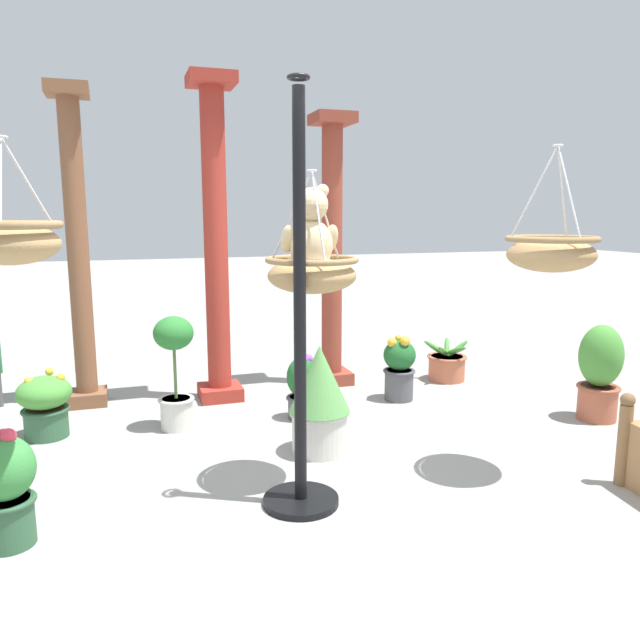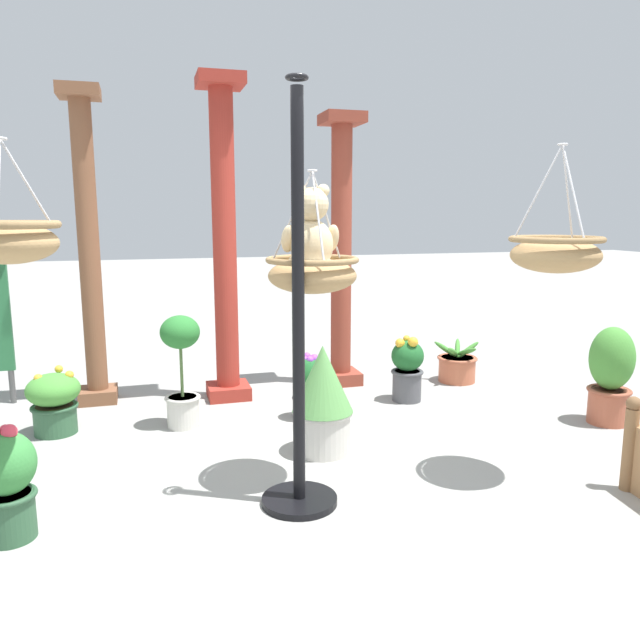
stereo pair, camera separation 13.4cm
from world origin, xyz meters
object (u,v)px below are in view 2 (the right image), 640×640
at_px(hanging_basket_left_high, 9,240).
at_px(potted_plant_tall_leafy, 611,374).
at_px(potted_plant_flowering_red, 457,366).
at_px(potted_plant_fern_front, 323,398).
at_px(potted_plant_conical_shrub, 407,368).
at_px(hanging_basket_with_teddy, 312,273).
at_px(greenhouse_pillar_far_back, 341,258).
at_px(hanging_basket_right_low, 555,253).
at_px(potted_plant_bushy_green, 308,387).
at_px(potted_plant_broad_leaf, 7,482).
at_px(potted_plant_trailing_ivy, 181,366).
at_px(display_pole_central, 299,383).
at_px(teddy_bear, 311,234).
at_px(potted_plant_small_succulent, 54,401).
at_px(greenhouse_pillar_right, 225,249).
at_px(greenhouse_pillar_left, 89,256).

height_order(hanging_basket_left_high, potted_plant_tall_leafy, hanging_basket_left_high).
height_order(hanging_basket_left_high, potted_plant_flowering_red, hanging_basket_left_high).
height_order(potted_plant_fern_front, potted_plant_conical_shrub, potted_plant_fern_front).
distance_m(hanging_basket_with_teddy, greenhouse_pillar_far_back, 2.28).
relative_size(hanging_basket_left_high, hanging_basket_right_low, 0.73).
relative_size(potted_plant_flowering_red, potted_plant_bushy_green, 0.89).
bearing_deg(potted_plant_broad_leaf, potted_plant_trailing_ivy, 56.56).
height_order(display_pole_central, potted_plant_broad_leaf, display_pole_central).
distance_m(potted_plant_fern_front, potted_plant_trailing_ivy, 1.22).
xyz_separation_m(hanging_basket_left_high, potted_plant_trailing_ivy, (0.82, 1.71, -1.06)).
height_order(teddy_bear, potted_plant_tall_leafy, teddy_bear).
xyz_separation_m(potted_plant_flowering_red, potted_plant_trailing_ivy, (-2.72, -0.58, 0.33)).
xyz_separation_m(hanging_basket_with_teddy, potted_plant_flowering_red, (2.01, 1.83, -1.16)).
bearing_deg(potted_plant_flowering_red, potted_plant_bushy_green, -159.15).
xyz_separation_m(greenhouse_pillar_far_back, potted_plant_small_succulent, (-2.53, -0.72, -0.98)).
distance_m(greenhouse_pillar_right, potted_plant_fern_front, 1.83).
relative_size(potted_plant_flowering_red, potted_plant_small_succulent, 0.96).
bearing_deg(greenhouse_pillar_far_back, greenhouse_pillar_right, -171.58).
height_order(greenhouse_pillar_right, potted_plant_small_succulent, greenhouse_pillar_right).
bearing_deg(teddy_bear, potted_plant_fern_front, 65.31).
distance_m(greenhouse_pillar_left, potted_plant_flowering_red, 3.61).
bearing_deg(potted_plant_broad_leaf, teddy_bear, 7.77).
height_order(potted_plant_bushy_green, potted_plant_small_succulent, potted_plant_bushy_green).
relative_size(hanging_basket_left_high, greenhouse_pillar_far_back, 0.21).
bearing_deg(greenhouse_pillar_left, hanging_basket_with_teddy, -56.82).
height_order(hanging_basket_with_teddy, potted_plant_conical_shrub, hanging_basket_with_teddy).
height_order(hanging_basket_right_low, potted_plant_trailing_ivy, hanging_basket_right_low).
height_order(potted_plant_tall_leafy, potted_plant_small_succulent, potted_plant_tall_leafy).
bearing_deg(hanging_basket_with_teddy, hanging_basket_left_high, -163.70).
bearing_deg(teddy_bear, potted_plant_flowering_red, 41.98).
height_order(hanging_basket_left_high, potted_plant_broad_leaf, hanging_basket_left_high).
xyz_separation_m(display_pole_central, greenhouse_pillar_left, (-1.25, 2.39, 0.58)).
bearing_deg(potted_plant_flowering_red, potted_plant_trailing_ivy, -168.07).
xyz_separation_m(hanging_basket_left_high, potted_plant_broad_leaf, (-0.15, 0.24, -1.23)).
distance_m(hanging_basket_with_teddy, hanging_basket_left_high, 1.61).
xyz_separation_m(hanging_basket_with_teddy, potted_plant_conical_shrub, (1.27, 1.39, -1.02)).
bearing_deg(potted_plant_tall_leafy, potted_plant_bushy_green, 160.96).
xyz_separation_m(potted_plant_bushy_green, potted_plant_broad_leaf, (-1.97, -1.38, 0.05)).
height_order(greenhouse_pillar_left, potted_plant_trailing_ivy, greenhouse_pillar_left).
distance_m(hanging_basket_left_high, greenhouse_pillar_left, 2.60).
relative_size(potted_plant_fern_front, potted_plant_tall_leafy, 0.98).
relative_size(greenhouse_pillar_far_back, potted_plant_tall_leafy, 3.28).
relative_size(display_pole_central, potted_plant_conical_shrub, 3.94).
height_order(hanging_basket_with_teddy, potted_plant_flowering_red, hanging_basket_with_teddy).
height_order(hanging_basket_with_teddy, teddy_bear, hanging_basket_with_teddy).
distance_m(potted_plant_flowering_red, potted_plant_bushy_green, 1.85).
xyz_separation_m(potted_plant_conical_shrub, potted_plant_broad_leaf, (-2.94, -1.59, 0.01)).
distance_m(hanging_basket_left_high, potted_plant_bushy_green, 2.75).
relative_size(greenhouse_pillar_right, potted_plant_flowering_red, 5.80).
distance_m(hanging_basket_with_teddy, greenhouse_pillar_left, 2.56).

